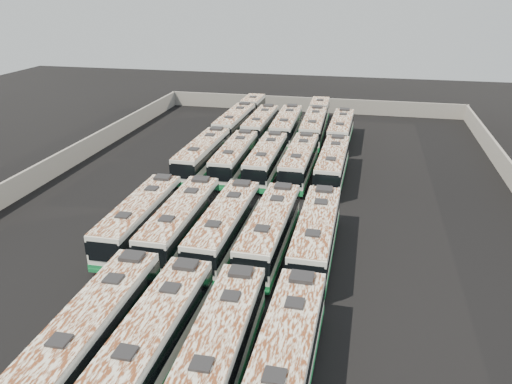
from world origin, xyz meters
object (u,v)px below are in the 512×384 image
at_px(bus_front_center, 152,341).
at_px(bus_back_far_left, 241,117).
at_px(bus_midfront_far_right, 316,235).
at_px(bus_midfront_center, 225,227).
at_px(bus_back_right, 316,121).
at_px(bus_midfront_right, 270,231).
at_px(bus_midback_far_left, 203,155).
at_px(bus_midback_right, 299,162).
at_px(bus_midfront_far_left, 140,218).
at_px(bus_midfront_left, 181,222).
at_px(bus_back_left, 261,125).
at_px(bus_front_far_right, 285,361).
at_px(bus_front_left, 93,331).
at_px(bus_midback_far_right, 332,164).
at_px(bus_midback_center, 266,160).
at_px(bus_back_center, 287,126).
at_px(bus_front_right, 218,351).
at_px(bus_back_far_right, 341,130).
at_px(bus_midback_left, 235,158).

height_order(bus_front_center, bus_back_far_left, bus_front_center).
bearing_deg(bus_midfront_far_right, bus_midfront_center, -178.94).
xyz_separation_m(bus_front_center, bus_back_right, (3.30, 45.12, -0.02)).
height_order(bus_midfront_right, bus_midback_far_left, bus_midfront_right).
bearing_deg(bus_midback_right, bus_midfront_far_right, -77.33).
xyz_separation_m(bus_front_center, bus_midfront_far_left, (-6.61, 13.05, -0.02)).
bearing_deg(bus_midfront_far_right, bus_back_far_left, 113.15).
xyz_separation_m(bus_midfront_left, bus_back_left, (0.03, 28.72, -0.06)).
height_order(bus_front_far_right, bus_midfront_far_right, bus_front_far_right).
bearing_deg(bus_back_right, bus_front_left, -99.53).
xyz_separation_m(bus_front_center, bus_midback_right, (3.41, 28.79, -0.03)).
relative_size(bus_midfront_far_right, bus_midback_far_left, 1.00).
distance_m(bus_midback_far_left, bus_back_far_left, 16.41).
bearing_deg(bus_midfront_left, bus_midfront_right, -0.59).
bearing_deg(bus_midback_far_right, bus_front_center, -101.96).
distance_m(bus_midback_center, bus_back_center, 13.10).
height_order(bus_midfront_center, bus_midback_far_right, bus_midfront_center).
height_order(bus_front_far_right, bus_midfront_left, bus_front_far_right).
bearing_deg(bus_back_left, bus_front_right, -80.25).
bearing_deg(bus_back_left, bus_midfront_left, -89.46).
bearing_deg(bus_midfront_left, bus_front_right, -62.90).
xyz_separation_m(bus_front_far_right, bus_back_center, (-6.65, 41.72, -0.00)).
bearing_deg(bus_midfront_center, bus_front_left, -103.63).
height_order(bus_midback_right, bus_midback_far_right, bus_midback_right).
bearing_deg(bus_midfront_center, bus_back_far_right, 77.73).
bearing_deg(bus_midback_right, bus_front_left, -102.51).
distance_m(bus_front_right, bus_midback_far_left, 30.28).
height_order(bus_midback_far_left, bus_back_center, bus_back_center).
bearing_deg(bus_back_right, bus_midback_right, -90.81).
bearing_deg(bus_midfront_right, bus_midfront_far_left, -178.96).
relative_size(bus_front_center, bus_back_center, 0.99).
distance_m(bus_front_left, bus_midfront_far_left, 13.39).
height_order(bus_front_far_right, bus_back_left, bus_front_far_right).
bearing_deg(bus_front_far_right, bus_midfront_far_left, 136.40).
distance_m(bus_midback_right, bus_back_far_right, 13.36).
distance_m(bus_front_right, bus_back_right, 45.10).
distance_m(bus_midfront_left, bus_back_left, 28.72).
distance_m(bus_midfront_far_left, bus_back_far_left, 31.94).
bearing_deg(bus_back_center, bus_front_left, -95.64).
xyz_separation_m(bus_midfront_left, bus_midback_center, (3.40, 15.50, -0.06)).
distance_m(bus_front_right, bus_midfront_far_left, 16.43).
xyz_separation_m(bus_midfront_right, bus_back_far_right, (3.33, 28.65, -0.06)).
bearing_deg(bus_midback_far_left, bus_front_far_right, -64.29).
xyz_separation_m(bus_front_far_right, bus_back_far_right, (0.08, 41.72, -0.07)).
bearing_deg(bus_midback_left, bus_front_center, -83.97).
bearing_deg(bus_back_far_right, bus_midfront_right, -95.42).
xyz_separation_m(bus_midfront_center, bus_midback_far_right, (6.67, 15.67, -0.04)).
bearing_deg(bus_back_center, bus_midfront_far_right, -77.84).
height_order(bus_front_left, bus_back_far_right, bus_front_left).
bearing_deg(bus_midback_right, bus_midback_far_right, -1.02).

